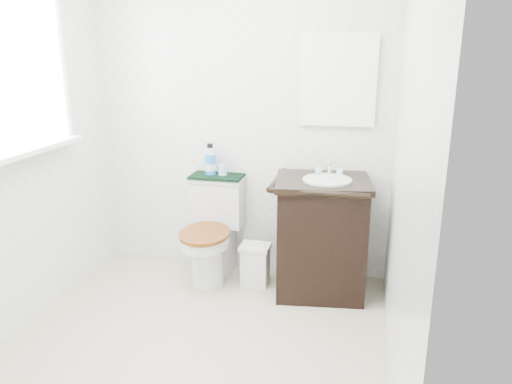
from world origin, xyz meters
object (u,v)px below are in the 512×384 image
at_px(trash_bin, 255,264).
at_px(mouthwash_bottle, 210,160).
at_px(cup, 223,170).
at_px(toilet, 213,235).
at_px(vanity, 321,234).

bearing_deg(trash_bin, mouthwash_bottle, 151.35).
height_order(mouthwash_bottle, cup, mouthwash_bottle).
bearing_deg(mouthwash_bottle, toilet, -68.70).
relative_size(vanity, mouthwash_bottle, 3.98).
relative_size(toilet, cup, 9.28).
distance_m(toilet, mouthwash_bottle, 0.55).
xyz_separation_m(toilet, vanity, (0.80, -0.07, 0.10)).
relative_size(toilet, vanity, 0.80).
xyz_separation_m(vanity, mouthwash_bottle, (-0.86, 0.21, 0.43)).
distance_m(mouthwash_bottle, cup, 0.12).
distance_m(trash_bin, cup, 0.73).
relative_size(vanity, cup, 11.59).
bearing_deg(mouthwash_bottle, vanity, -13.71).
relative_size(mouthwash_bottle, cup, 2.91).
relative_size(trash_bin, mouthwash_bottle, 1.32).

